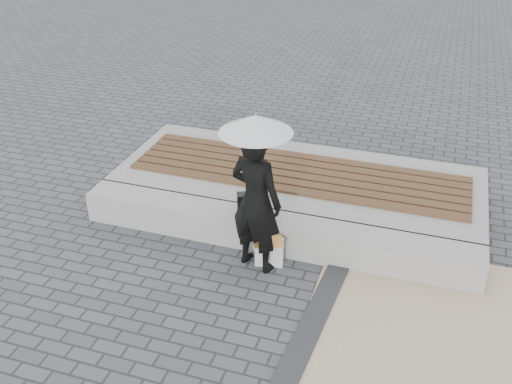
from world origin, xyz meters
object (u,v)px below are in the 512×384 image
at_px(seating_ledge, 273,232).
at_px(parasol, 256,124).
at_px(woman, 256,201).
at_px(handbag, 252,203).
at_px(canvas_tote, 269,252).

height_order(seating_ledge, parasol, parasol).
height_order(woman, handbag, woman).
height_order(woman, parasol, parasol).
bearing_deg(woman, parasol, 109.62).
bearing_deg(parasol, handbag, 112.80).
relative_size(woman, parasol, 1.73).
distance_m(woman, parasol, 0.94).
bearing_deg(seating_ledge, handbag, 169.50).
xyz_separation_m(handbag, canvas_tote, (0.36, -0.44, -0.36)).
bearing_deg(seating_ledge, canvas_tote, -79.88).
xyz_separation_m(parasol, handbag, (-0.21, 0.50, -1.29)).
bearing_deg(handbag, seating_ledge, -35.15).
bearing_deg(parasol, canvas_tote, 21.29).
bearing_deg(canvas_tote, handbag, 118.45).
relative_size(seating_ledge, parasol, 4.92).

